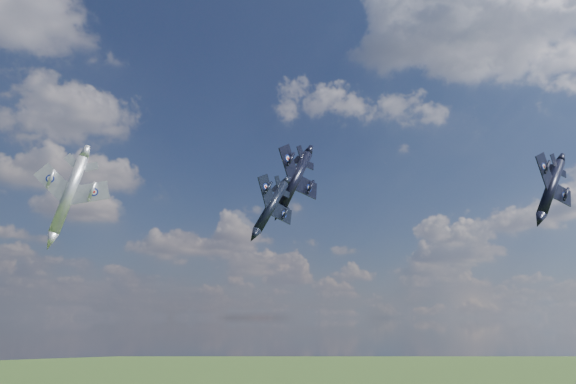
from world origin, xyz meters
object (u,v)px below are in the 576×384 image
jet_lead_navy (271,206)px  jet_left_silver (69,195)px  jet_high_navy (295,180)px  jet_right_navy (551,188)px

jet_lead_navy → jet_left_silver: (-25.13, 12.52, 1.27)m
jet_lead_navy → jet_left_silver: jet_left_silver is taller
jet_lead_navy → jet_left_silver: 28.11m
jet_high_navy → jet_left_silver: (-31.37, 8.69, -4.15)m
jet_high_navy → jet_left_silver: bearing=143.6°
jet_lead_navy → jet_right_navy: bearing=-71.5°
jet_lead_navy → jet_left_silver: size_ratio=0.86×
jet_right_navy → jet_high_navy: (-17.07, 31.48, 5.49)m
jet_right_navy → jet_left_silver: bearing=134.8°
jet_left_silver → jet_right_navy: bearing=-18.3°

